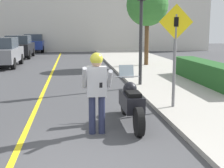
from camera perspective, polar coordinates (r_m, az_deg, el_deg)
name	(u,v)px	position (r m, az deg, el deg)	size (l,w,h in m)	color
sidewalk_curb	(222,101)	(9.78, 19.51, -2.98)	(4.40, 44.00, 0.11)	#ADA89E
road_center_line	(42,94)	(10.77, -12.60, -1.77)	(0.12, 36.00, 0.01)	yellow
building_backdrop	(67,18)	(30.51, -8.24, 11.77)	(28.00, 1.20, 6.26)	beige
motorcycle	(131,102)	(7.19, 3.50, -3.37)	(0.62, 2.33, 1.29)	black
person_biker	(97,85)	(6.37, -2.81, -0.17)	(0.59, 0.47, 1.70)	#282D4C
crossing_sign	(175,46)	(8.30, 11.47, 6.82)	(0.91, 0.08, 2.68)	slate
traffic_light	(141,12)	(11.54, 5.39, 12.95)	(0.26, 0.30, 3.81)	#2D2D30
hedge_row	(208,73)	(12.55, 17.16, 2.01)	(0.90, 5.54, 0.79)	#235623
street_tree	(147,5)	(18.12, 6.46, 14.10)	(2.35, 2.35, 4.55)	brown
parked_car_grey	(2,52)	(19.01, -19.49, 5.54)	(1.88, 4.20, 1.68)	black
parked_car_black	(19,46)	(24.63, -16.59, 6.60)	(1.88, 4.20, 1.68)	black
parked_car_blue	(35,43)	(30.55, -13.95, 7.32)	(1.88, 4.20, 1.68)	black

